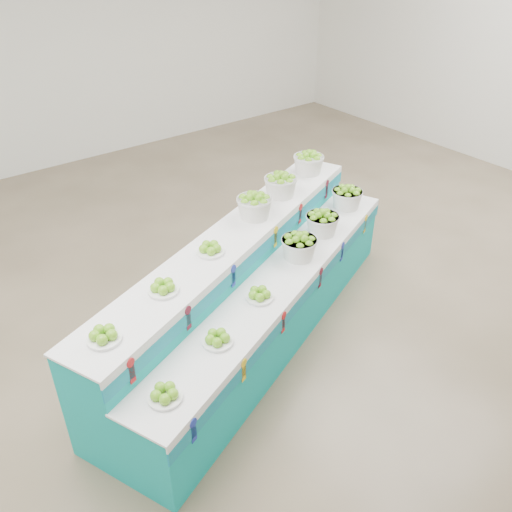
# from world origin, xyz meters

# --- Properties ---
(ground) EXTENTS (10.00, 10.00, 0.00)m
(ground) POSITION_xyz_m (0.00, 0.00, 0.00)
(ground) COLOR brown
(ground) RESTS_ON ground
(back_wall) EXTENTS (10.00, 0.00, 10.00)m
(back_wall) POSITION_xyz_m (0.00, 5.00, 2.00)
(back_wall) COLOR silver
(back_wall) RESTS_ON ground
(display_stand) EXTENTS (3.97, 2.40, 1.02)m
(display_stand) POSITION_xyz_m (-0.58, -0.19, 0.51)
(display_stand) COLOR #0DA6A4
(display_stand) RESTS_ON ground
(plate_lower_left) EXTENTS (0.31, 0.31, 0.10)m
(plate_lower_left) POSITION_xyz_m (-1.99, -1.03, 0.77)
(plate_lower_left) COLOR white
(plate_lower_left) RESTS_ON display_stand
(plate_lower_mid) EXTENTS (0.31, 0.31, 0.10)m
(plate_lower_mid) POSITION_xyz_m (-1.41, -0.79, 0.77)
(plate_lower_mid) COLOR white
(plate_lower_mid) RESTS_ON display_stand
(plate_lower_right) EXTENTS (0.31, 0.31, 0.10)m
(plate_lower_right) POSITION_xyz_m (-0.82, -0.55, 0.77)
(plate_lower_right) COLOR white
(plate_lower_right) RESTS_ON display_stand
(basket_lower_left) EXTENTS (0.44, 0.44, 0.24)m
(basket_lower_left) POSITION_xyz_m (-0.13, -0.26, 0.84)
(basket_lower_left) COLOR silver
(basket_lower_left) RESTS_ON display_stand
(basket_lower_mid) EXTENTS (0.44, 0.44, 0.24)m
(basket_lower_mid) POSITION_xyz_m (0.35, -0.07, 0.84)
(basket_lower_mid) COLOR silver
(basket_lower_mid) RESTS_ON display_stand
(basket_lower_right) EXTENTS (0.44, 0.44, 0.24)m
(basket_lower_right) POSITION_xyz_m (0.96, 0.18, 0.84)
(basket_lower_right) COLOR silver
(basket_lower_right) RESTS_ON display_stand
(plate_upper_left) EXTENTS (0.31, 0.31, 0.10)m
(plate_upper_left) POSITION_xyz_m (-2.17, -0.58, 1.07)
(plate_upper_left) COLOR white
(plate_upper_left) RESTS_ON display_stand
(plate_upper_mid) EXTENTS (0.31, 0.31, 0.10)m
(plate_upper_mid) POSITION_xyz_m (-1.59, -0.34, 1.07)
(plate_upper_mid) COLOR white
(plate_upper_mid) RESTS_ON display_stand
(plate_upper_right) EXTENTS (0.31, 0.31, 0.10)m
(plate_upper_right) POSITION_xyz_m (-1.00, -0.10, 1.07)
(plate_upper_right) COLOR white
(plate_upper_right) RESTS_ON display_stand
(basket_upper_left) EXTENTS (0.44, 0.44, 0.24)m
(basket_upper_left) POSITION_xyz_m (-0.32, 0.18, 1.14)
(basket_upper_left) COLOR silver
(basket_upper_left) RESTS_ON display_stand
(basket_upper_mid) EXTENTS (0.44, 0.44, 0.24)m
(basket_upper_mid) POSITION_xyz_m (0.17, 0.38, 1.14)
(basket_upper_mid) COLOR silver
(basket_upper_mid) RESTS_ON display_stand
(basket_upper_right) EXTENTS (0.44, 0.44, 0.24)m
(basket_upper_right) POSITION_xyz_m (0.78, 0.63, 1.14)
(basket_upper_right) COLOR silver
(basket_upper_right) RESTS_ON display_stand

